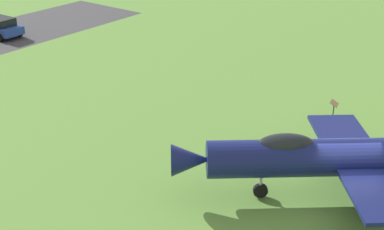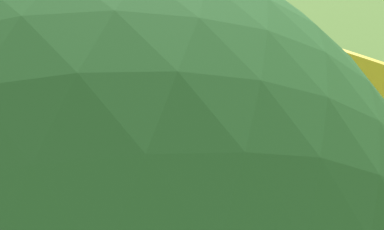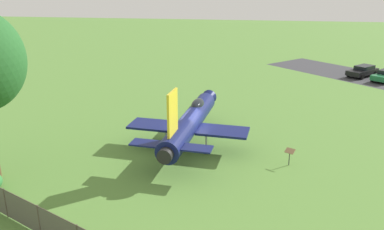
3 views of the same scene
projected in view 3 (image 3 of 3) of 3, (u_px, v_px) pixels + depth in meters
name	position (u px, v px, depth m)	size (l,w,h in m)	color
ground_plane	(190.00, 145.00, 28.72)	(200.00, 200.00, 0.00)	#568438
display_jet	(191.00, 121.00, 28.44)	(12.99, 8.68, 5.24)	#111951
perimeter_fence	(22.00, 210.00, 19.00)	(14.90, 32.21, 1.64)	#4C4238
info_plaque	(290.00, 153.00, 25.38)	(0.64, 0.72, 1.14)	#333333
parked_car_black	(363.00, 71.00, 49.40)	(4.67, 4.55, 1.38)	black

